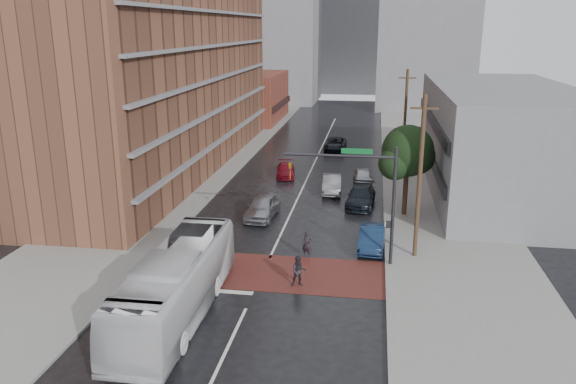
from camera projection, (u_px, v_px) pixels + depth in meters
The scene contains 23 objects.
ground at pixel (262, 275), 32.09m from camera, with size 160.00×160.00×0.00m, color black.
crosswalk at pixel (263, 272), 32.56m from camera, with size 14.00×5.00×0.02m, color maroon.
sidewalk_west at pixel (200, 165), 57.45m from camera, with size 9.00×90.00×0.15m, color gray.
sidewalk_east at pixel (430, 173), 54.07m from camera, with size 9.00×90.00×0.15m, color gray.
apartment_block at pixel (164, 23), 52.92m from camera, with size 10.00×44.00×28.00m, color brown.
storefront_west at pixel (254, 97), 84.04m from camera, with size 8.00×16.00×7.00m, color brown.
building_east at pixel (499, 140), 47.35m from camera, with size 11.00×26.00×9.00m, color gray.
distant_tower_west at pixel (270, 13), 103.53m from camera, with size 18.00×16.00×32.00m, color gray.
distant_tower_center at pixel (349, 35), 118.72m from camera, with size 12.00×10.00×24.00m, color gray.
street_tree at pixel (408, 154), 40.90m from camera, with size 4.20×4.10×6.90m.
signal_mast at pixel (369, 189), 32.26m from camera, with size 6.50×0.30×7.20m.
utility_pole_near at pixel (420, 177), 33.13m from camera, with size 1.60×0.26×10.00m.
utility_pole_far at pixel (405, 122), 52.09m from camera, with size 1.60×0.26×10.00m.
transit_bus at pixel (177, 284), 27.18m from camera, with size 2.85×12.20×3.40m, color silver.
pedestrian_a at pixel (307, 244), 34.36m from camera, with size 0.63×0.41×1.72m, color black.
pedestrian_b at pixel (299, 271), 30.55m from camera, with size 0.85×0.66×1.75m, color #262126.
car_travel_a at pixel (262, 207), 41.61m from camera, with size 1.96×4.88×1.66m, color #9A9CA1.
car_travel_b at pixel (332, 184), 47.96m from camera, with size 1.56×4.47×1.47m, color #A8AAB0.
car_travel_c at pixel (286, 170), 53.18m from camera, with size 1.71×4.20×1.22m, color maroon.
suv_travel at pixel (335, 144), 64.56m from camera, with size 2.31×5.02×1.39m, color black.
car_parked_near at pixel (372, 238), 35.85m from camera, with size 1.54×4.43×1.46m, color #142949.
car_parked_mid at pixel (361, 197), 44.43m from camera, with size 2.07×5.10×1.48m, color black.
car_parked_far at pixel (363, 177), 50.49m from camera, with size 1.64×4.07×1.39m, color #B3B5BB.
Camera 1 is at (6.00, -28.84, 13.68)m, focal length 35.00 mm.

